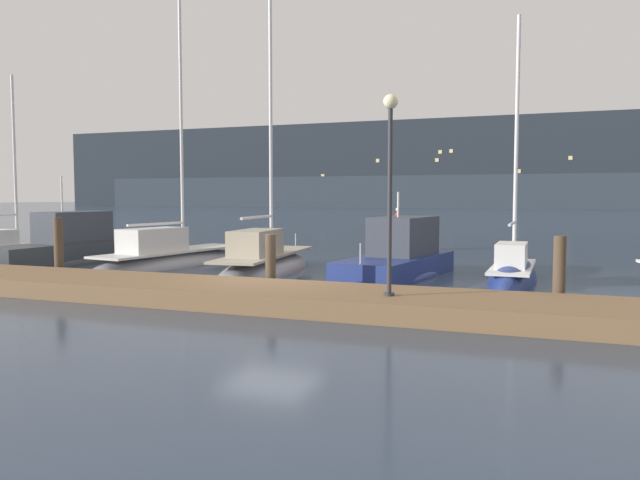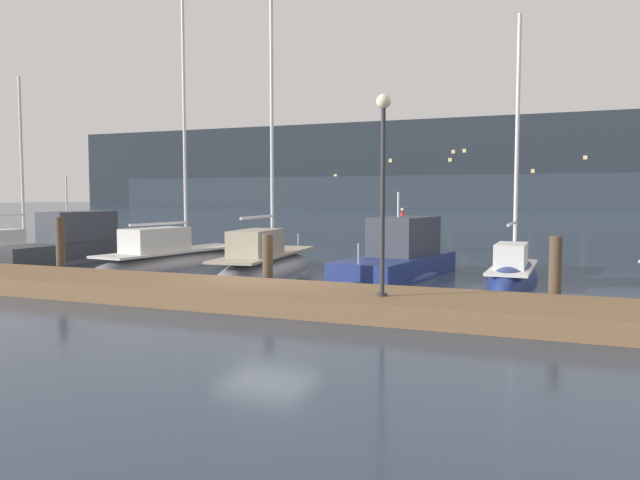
% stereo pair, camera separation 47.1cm
% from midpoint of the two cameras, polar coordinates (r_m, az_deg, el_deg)
% --- Properties ---
extents(ground_plane, '(400.00, 400.00, 0.00)m').
position_cam_midpoint_polar(ground_plane, '(16.95, -4.05, -4.89)').
color(ground_plane, '#2D3D51').
extents(dock, '(39.03, 2.80, 0.45)m').
position_cam_midpoint_polar(dock, '(15.50, -6.70, -4.91)').
color(dock, brown).
rests_on(dock, ground).
extents(mooring_pile_1, '(0.28, 0.28, 1.97)m').
position_cam_midpoint_polar(mooring_pile_1, '(21.09, -22.04, -0.73)').
color(mooring_pile_1, '#4C3D2D').
rests_on(mooring_pile_1, ground).
extents(mooring_pile_2, '(0.28, 0.28, 1.60)m').
position_cam_midpoint_polar(mooring_pile_2, '(16.88, -4.01, -2.18)').
color(mooring_pile_2, '#4C3D2D').
rests_on(mooring_pile_2, ground).
extents(mooring_pile_3, '(0.28, 0.28, 1.73)m').
position_cam_midpoint_polar(mooring_pile_3, '(15.16, 21.53, -2.93)').
color(mooring_pile_3, '#4C3D2D').
rests_on(mooring_pile_3, ground).
extents(sailboat_berth_1, '(2.60, 6.04, 8.36)m').
position_cam_midpoint_polar(sailboat_berth_1, '(29.73, -25.83, -1.17)').
color(sailboat_berth_1, beige).
rests_on(sailboat_berth_1, ground).
extents(motorboat_berth_2, '(2.22, 6.88, 4.00)m').
position_cam_midpoint_polar(motorboat_berth_2, '(26.03, -21.59, -1.25)').
color(motorboat_berth_2, '#2D3338').
rests_on(motorboat_berth_2, ground).
extents(sailboat_berth_3, '(3.06, 8.25, 12.47)m').
position_cam_midpoint_polar(sailboat_berth_3, '(24.23, -12.80, -1.81)').
color(sailboat_berth_3, gray).
rests_on(sailboat_berth_3, ground).
extents(sailboat_berth_4, '(2.65, 7.75, 10.36)m').
position_cam_midpoint_polar(sailboat_berth_4, '(21.24, -4.38, -2.61)').
color(sailboat_berth_4, gray).
rests_on(sailboat_berth_4, ground).
extents(motorboat_berth_5, '(3.14, 6.58, 3.28)m').
position_cam_midpoint_polar(motorboat_berth_5, '(20.41, 7.78, -2.41)').
color(motorboat_berth_5, navy).
rests_on(motorboat_berth_5, ground).
extents(sailboat_berth_6, '(1.40, 5.33, 8.89)m').
position_cam_midpoint_polar(sailboat_berth_6, '(19.78, 17.86, -3.44)').
color(sailboat_berth_6, navy).
rests_on(sailboat_berth_6, ground).
extents(channel_buoy, '(1.25, 1.25, 2.06)m').
position_cam_midpoint_polar(channel_buoy, '(30.25, 7.97, 0.50)').
color(channel_buoy, red).
rests_on(channel_buoy, ground).
extents(dock_lamppost, '(0.32, 0.32, 4.36)m').
position_cam_midpoint_polar(dock_lamppost, '(13.61, 6.78, 7.00)').
color(dock_lamppost, '#2D2D33').
rests_on(dock_lamppost, dock).
extents(hillside_backdrop, '(240.00, 23.00, 19.90)m').
position_cam_midpoint_polar(hillside_backdrop, '(146.98, 18.08, 6.41)').
color(hillside_backdrop, '#232B33').
rests_on(hillside_backdrop, ground).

